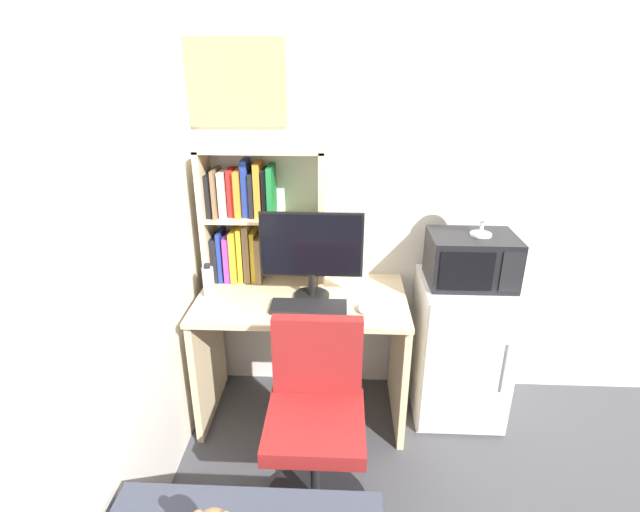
% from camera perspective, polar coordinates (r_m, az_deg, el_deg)
% --- Properties ---
extents(wall_back, '(6.40, 0.04, 2.60)m').
position_cam_1_polar(wall_back, '(2.93, 26.69, 7.50)').
color(wall_back, silver).
rests_on(wall_back, ground_plane).
extents(wall_left, '(0.04, 4.40, 2.60)m').
position_cam_1_polar(wall_left, '(1.44, -33.60, -7.71)').
color(wall_left, silver).
rests_on(wall_left, ground_plane).
extents(desk, '(1.12, 0.64, 0.76)m').
position_cam_1_polar(desk, '(2.68, -2.14, -9.54)').
color(desk, beige).
rests_on(desk, ground_plane).
extents(hutch_bookshelf, '(0.67, 0.23, 0.75)m').
position_cam_1_polar(hutch_bookshelf, '(2.66, -8.51, 4.54)').
color(hutch_bookshelf, beige).
rests_on(hutch_bookshelf, desk).
extents(monitor, '(0.53, 0.19, 0.47)m').
position_cam_1_polar(monitor, '(2.44, -1.02, 0.75)').
color(monitor, black).
rests_on(monitor, desk).
extents(keyboard, '(0.39, 0.15, 0.02)m').
position_cam_1_polar(keyboard, '(2.43, -1.37, -6.11)').
color(keyboard, black).
rests_on(keyboard, desk).
extents(computer_mouse, '(0.07, 0.10, 0.03)m').
position_cam_1_polar(computer_mouse, '(2.42, 5.31, -6.23)').
color(computer_mouse, silver).
rests_on(computer_mouse, desk).
extents(water_bottle, '(0.06, 0.06, 0.19)m').
position_cam_1_polar(water_bottle, '(2.59, -13.25, -2.99)').
color(water_bottle, silver).
rests_on(water_bottle, desk).
extents(mini_fridge, '(0.49, 0.49, 0.83)m').
position_cam_1_polar(mini_fridge, '(2.87, 16.42, -10.59)').
color(mini_fridge, white).
rests_on(mini_fridge, ground_plane).
extents(microwave, '(0.44, 0.33, 0.27)m').
position_cam_1_polar(microwave, '(2.62, 17.69, -0.37)').
color(microwave, black).
rests_on(microwave, mini_fridge).
extents(desk_fan, '(0.18, 0.11, 0.27)m').
position_cam_1_polar(desk_fan, '(2.54, 19.21, 5.51)').
color(desk_fan, silver).
rests_on(desk_fan, microwave).
extents(desk_chair, '(0.49, 0.49, 0.91)m').
position_cam_1_polar(desk_chair, '(2.25, -0.50, -20.28)').
color(desk_chair, black).
rests_on(desk_chair, ground_plane).
extents(wall_corkboard, '(0.57, 0.02, 0.44)m').
position_cam_1_polar(wall_corkboard, '(2.64, -10.59, 19.80)').
color(wall_corkboard, tan).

